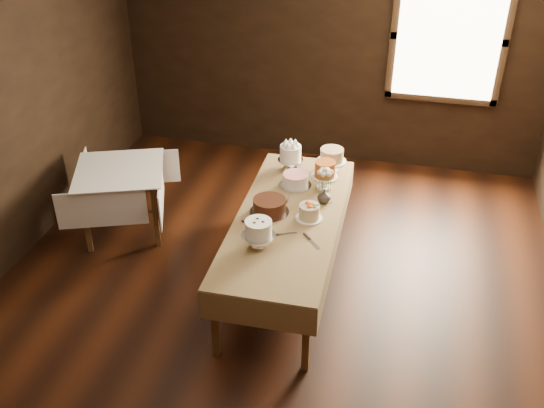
{
  "coord_description": "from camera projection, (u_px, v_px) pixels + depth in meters",
  "views": [
    {
      "loc": [
        1.03,
        -3.96,
        3.6
      ],
      "look_at": [
        0.0,
        0.2,
        0.95
      ],
      "focal_mm": 40.81,
      "sensor_mm": 36.0,
      "label": 1
    }
  ],
  "objects": [
    {
      "name": "cake_meringue",
      "position": [
        290.0,
        158.0,
        6.02
      ],
      "size": [
        0.25,
        0.25,
        0.26
      ],
      "color": "silver",
      "rests_on": "display_table"
    },
    {
      "name": "wall_back",
      "position": [
        330.0,
        47.0,
        7.12
      ],
      "size": [
        5.0,
        0.02,
        2.8
      ],
      "primitive_type": "cube",
      "color": "black",
      "rests_on": "ground"
    },
    {
      "name": "floor",
      "position": [
        267.0,
        308.0,
        5.38
      ],
      "size": [
        5.0,
        6.0,
        0.01
      ],
      "primitive_type": "cube",
      "color": "black",
      "rests_on": "ground"
    },
    {
      "name": "flower_bouquet",
      "position": [
        325.0,
        178.0,
        5.42
      ],
      "size": [
        0.14,
        0.14,
        0.2
      ],
      "primitive_type": null,
      "color": "white",
      "rests_on": "flower_vase"
    },
    {
      "name": "cake_caramel",
      "position": [
        325.0,
        177.0,
        5.7
      ],
      "size": [
        0.25,
        0.25,
        0.29
      ],
      "color": "white",
      "rests_on": "display_table"
    },
    {
      "name": "cake_speckled",
      "position": [
        331.0,
        161.0,
        5.99
      ],
      "size": [
        0.29,
        0.29,
        0.25
      ],
      "color": "white",
      "rests_on": "display_table"
    },
    {
      "name": "cake_server_a",
      "position": [
        288.0,
        234.0,
        5.12
      ],
      "size": [
        0.23,
        0.13,
        0.01
      ],
      "primitive_type": "cube",
      "rotation": [
        0.0,
        0.0,
        0.44
      ],
      "color": "silver",
      "rests_on": "display_table"
    },
    {
      "name": "cake_swirl",
      "position": [
        259.0,
        235.0,
        4.91
      ],
      "size": [
        0.3,
        0.3,
        0.25
      ],
      "color": "silver",
      "rests_on": "display_table"
    },
    {
      "name": "cake_lattice",
      "position": [
        295.0,
        181.0,
        5.78
      ],
      "size": [
        0.34,
        0.34,
        0.11
      ],
      "color": "silver",
      "rests_on": "display_table"
    },
    {
      "name": "display_table",
      "position": [
        288.0,
        221.0,
        5.38
      ],
      "size": [
        0.92,
        2.27,
        0.7
      ],
      "rotation": [
        0.0,
        0.0,
        0.02
      ],
      "color": "#4E3319",
      "rests_on": "ground"
    },
    {
      "name": "cake_chocolate",
      "position": [
        269.0,
        206.0,
        5.37
      ],
      "size": [
        0.4,
        0.4,
        0.13
      ],
      "color": "silver",
      "rests_on": "display_table"
    },
    {
      "name": "cake_flowers",
      "position": [
        309.0,
        212.0,
        5.28
      ],
      "size": [
        0.23,
        0.23,
        0.14
      ],
      "color": "white",
      "rests_on": "display_table"
    },
    {
      "name": "window",
      "position": [
        449.0,
        39.0,
        6.7
      ],
      "size": [
        1.1,
        0.05,
        1.3
      ],
      "primitive_type": "cube",
      "color": "#FFEABF",
      "rests_on": "wall_back"
    },
    {
      "name": "side_table",
      "position": [
        120.0,
        177.0,
        6.09
      ],
      "size": [
        1.09,
        1.09,
        0.71
      ],
      "rotation": [
        0.0,
        0.0,
        0.37
      ],
      "color": "#4E3319",
      "rests_on": "ground"
    },
    {
      "name": "flower_vase",
      "position": [
        324.0,
        196.0,
        5.51
      ],
      "size": [
        0.16,
        0.16,
        0.13
      ],
      "primitive_type": "imported",
      "rotation": [
        0.0,
        0.0,
        5.05
      ],
      "color": "#2D2823",
      "rests_on": "display_table"
    },
    {
      "name": "cake_server_d",
      "position": [
        324.0,
        203.0,
        5.53
      ],
      "size": [
        0.23,
        0.11,
        0.01
      ],
      "primitive_type": "cube",
      "rotation": [
        0.0,
        0.0,
        0.39
      ],
      "color": "silver",
      "rests_on": "display_table"
    },
    {
      "name": "cake_server_e",
      "position": [
        256.0,
        228.0,
        5.19
      ],
      "size": [
        0.22,
        0.14,
        0.01
      ],
      "primitive_type": "cube",
      "rotation": [
        0.0,
        0.0,
        -0.53
      ],
      "color": "silver",
      "rests_on": "display_table"
    },
    {
      "name": "cake_server_c",
      "position": [
        289.0,
        198.0,
        5.61
      ],
      "size": [
        0.04,
        0.24,
        0.01
      ],
      "primitive_type": "cube",
      "rotation": [
        0.0,
        0.0,
        1.5
      ],
      "color": "silver",
      "rests_on": "display_table"
    },
    {
      "name": "cake_server_b",
      "position": [
        315.0,
        244.0,
        5.0
      ],
      "size": [
        0.18,
        0.19,
        0.01
      ],
      "primitive_type": "cube",
      "rotation": [
        0.0,
        0.0,
        -0.83
      ],
      "color": "silver",
      "rests_on": "display_table"
    }
  ]
}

